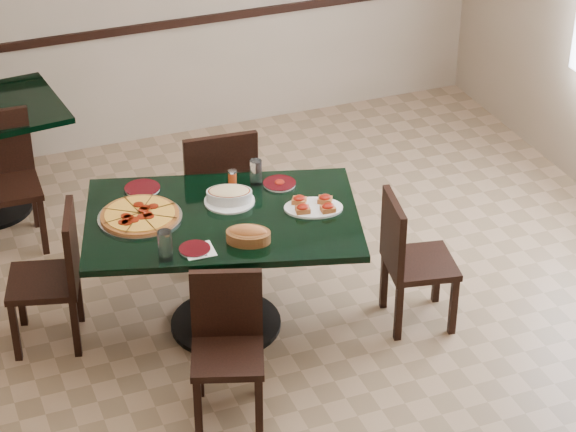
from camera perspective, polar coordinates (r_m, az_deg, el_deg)
name	(u,v)px	position (r m, az deg, el deg)	size (l,w,h in m)	color
floor	(303,334)	(6.54, 0.78, -6.01)	(5.50, 5.50, 0.00)	#896B4F
room_shell	(349,19)	(7.73, 3.11, 9.98)	(5.50, 5.50, 5.50)	silver
main_table	(223,244)	(6.30, -3.31, -1.40)	(1.72, 1.35, 0.75)	black
chair_far	(218,189)	(6.89, -3.59, 1.38)	(0.48, 0.48, 0.96)	black
chair_near	(227,339)	(5.80, -3.10, -6.25)	(0.47, 0.47, 0.79)	black
chair_right	(408,256)	(6.43, 6.13, -2.01)	(0.45, 0.45, 0.83)	black
chair_left	(56,271)	(6.37, -11.70, -2.77)	(0.48, 0.48, 0.84)	black
back_chair_near	(4,173)	(7.38, -14.24, 2.15)	(0.42, 0.42, 0.88)	black
pepperoni_pizza	(140,215)	(6.22, -7.54, 0.03)	(0.47, 0.47, 0.04)	silver
lasagna_casserole	(229,195)	(6.31, -3.00, 1.07)	(0.30, 0.29, 0.09)	silver
bread_basket	(248,235)	(5.95, -2.03, -0.96)	(0.29, 0.26, 0.10)	brown
bruschetta_platter	(313,205)	(6.25, 1.30, 0.54)	(0.39, 0.32, 0.05)	silver
side_plate_near	(195,249)	(5.91, -4.76, -1.69)	(0.17, 0.17, 0.02)	silver
side_plate_far_r	(280,183)	(6.49, -0.43, 1.67)	(0.19, 0.19, 0.03)	silver
side_plate_far_l	(142,188)	(6.50, -7.41, 1.40)	(0.21, 0.21, 0.02)	silver
napkin_setting	(200,250)	(5.91, -4.52, -1.75)	(0.16, 0.16, 0.01)	white
water_glass_a	(256,172)	(6.47, -1.64, 2.24)	(0.07, 0.07, 0.15)	silver
water_glass_b	(165,245)	(5.82, -6.26, -1.49)	(0.08, 0.08, 0.16)	silver
pepper_shaker	(232,177)	(6.49, -2.85, 1.99)	(0.05, 0.05, 0.09)	#A83212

